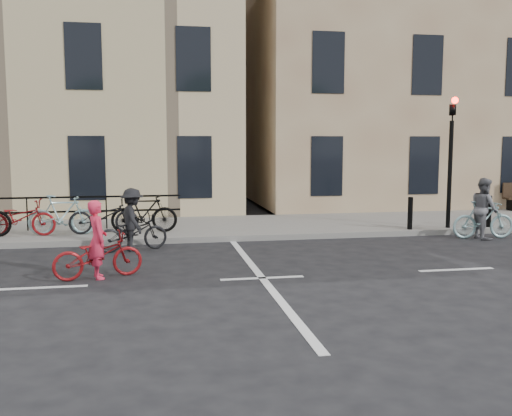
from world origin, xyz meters
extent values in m
plane|color=black|center=(0.00, 0.00, 0.00)|extent=(120.00, 120.00, 0.00)
cube|color=slate|center=(-4.00, 6.00, 0.07)|extent=(46.00, 4.00, 0.15)
cube|color=#9C7E5E|center=(9.00, 13.00, 6.15)|extent=(14.00, 10.00, 12.00)
cylinder|color=black|center=(6.20, 4.35, 1.65)|extent=(0.12, 0.12, 3.00)
imported|color=black|center=(6.20, 4.35, 3.60)|extent=(0.15, 0.18, 0.90)
sphere|color=#FF0C05|center=(6.20, 4.23, 3.70)|extent=(0.18, 0.18, 0.18)
cylinder|color=black|center=(5.00, 4.25, 0.60)|extent=(0.14, 0.14, 0.90)
cylinder|color=black|center=(7.40, 4.25, 0.60)|extent=(0.14, 0.14, 0.90)
cube|color=black|center=(10.40, 7.65, 0.35)|extent=(0.06, 0.38, 0.40)
cube|color=black|center=(-4.88, 5.90, 0.62)|extent=(7.25, 0.04, 0.95)
imported|color=maroon|center=(-5.40, 5.00, 0.62)|extent=(1.80, 0.63, 0.95)
imported|color=#86ADB0|center=(-4.35, 5.00, 0.68)|extent=(1.75, 0.49, 1.05)
imported|color=black|center=(-3.30, 5.00, 0.62)|extent=(1.80, 0.63, 0.95)
imported|color=black|center=(-2.25, 5.00, 0.68)|extent=(1.75, 0.49, 1.05)
imported|color=maroon|center=(-3.06, 0.58, 0.44)|extent=(1.77, 1.01, 0.88)
imported|color=#E8284A|center=(-3.06, 0.58, 0.74)|extent=(0.49, 0.62, 1.49)
imported|color=#86ADB0|center=(6.63, 3.29, 0.51)|extent=(1.72, 0.61, 1.01)
imported|color=slate|center=(6.63, 3.29, 0.81)|extent=(0.68, 0.84, 1.63)
imported|color=black|center=(-2.50, 3.24, 0.44)|extent=(1.77, 1.10, 0.88)
imported|color=black|center=(-2.50, 3.24, 0.75)|extent=(0.84, 1.09, 1.49)
camera|label=1|loc=(-2.01, -10.39, 2.60)|focal=40.00mm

